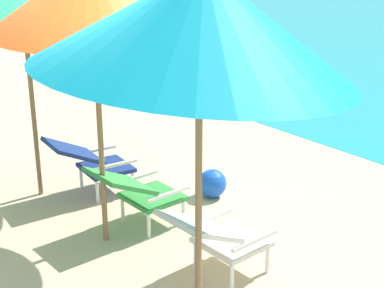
{
  "coord_description": "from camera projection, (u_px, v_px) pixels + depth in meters",
  "views": [
    {
      "loc": [
        4.23,
        -2.77,
        2.73
      ],
      "look_at": [
        0.0,
        0.65,
        0.75
      ],
      "focal_mm": 54.9,
      "sensor_mm": 36.0,
      "label": 1
    }
  ],
  "objects": [
    {
      "name": "lounge_chair_center",
      "position": [
        138.0,
        190.0,
        5.59
      ],
      "size": [
        0.56,
        0.89,
        0.68
      ],
      "color": "#338E3D",
      "rests_on": "ground_plane"
    },
    {
      "name": "beach_umbrella_right",
      "position": [
        199.0,
        21.0,
        3.71
      ],
      "size": [
        2.91,
        2.94,
        2.63
      ],
      "color": "olive",
      "rests_on": "ground_plane"
    },
    {
      "name": "beach_ball",
      "position": [
        212.0,
        183.0,
        6.35
      ],
      "size": [
        0.31,
        0.31,
        0.31
      ],
      "primitive_type": "sphere",
      "color": "blue",
      "rests_on": "ground_plane"
    },
    {
      "name": "lounge_chair_right",
      "position": [
        217.0,
        235.0,
        4.76
      ],
      "size": [
        0.57,
        0.89,
        0.68
      ],
      "color": "silver",
      "rests_on": "ground_plane"
    },
    {
      "name": "ground_plane",
      "position": [
        382.0,
        143.0,
        8.02
      ],
      "size": [
        40.0,
        40.0,
        0.0
      ],
      "primitive_type": "plane",
      "color": "#CCB78E"
    },
    {
      "name": "lounge_chair_left",
      "position": [
        91.0,
        160.0,
        6.32
      ],
      "size": [
        0.63,
        0.93,
        0.68
      ],
      "color": "navy",
      "rests_on": "ground_plane"
    }
  ]
}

